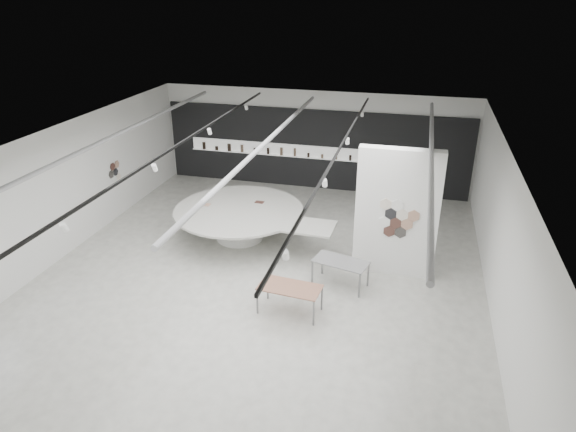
% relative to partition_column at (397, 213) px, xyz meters
% --- Properties ---
extents(room, '(12.02, 14.02, 3.82)m').
position_rel_partition_column_xyz_m(room, '(-3.59, -1.00, 0.27)').
color(room, beige).
rests_on(room, ground).
extents(back_wall_display, '(11.80, 0.27, 3.10)m').
position_rel_partition_column_xyz_m(back_wall_display, '(-3.59, 5.94, -0.26)').
color(back_wall_display, black).
rests_on(back_wall_display, ground).
extents(partition_column, '(2.20, 0.38, 3.60)m').
position_rel_partition_column_xyz_m(partition_column, '(0.00, 0.00, 0.00)').
color(partition_column, white).
rests_on(partition_column, ground).
extents(display_island, '(5.22, 4.17, 1.03)m').
position_rel_partition_column_xyz_m(display_island, '(-4.74, 0.90, -1.13)').
color(display_island, white).
rests_on(display_island, ground).
extents(sample_table_wood, '(1.58, 0.90, 0.71)m').
position_rel_partition_column_xyz_m(sample_table_wood, '(-2.30, -2.58, -1.14)').
color(sample_table_wood, '#91604B').
rests_on(sample_table_wood, ground).
extents(sample_table_stone, '(1.56, 1.05, 0.73)m').
position_rel_partition_column_xyz_m(sample_table_stone, '(-1.29, -1.06, -1.13)').
color(sample_table_stone, gray).
rests_on(sample_table_stone, ground).
extents(kitchen_counter, '(1.64, 0.75, 1.26)m').
position_rel_partition_column_xyz_m(kitchen_counter, '(-0.34, 5.51, -1.34)').
color(kitchen_counter, white).
rests_on(kitchen_counter, ground).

